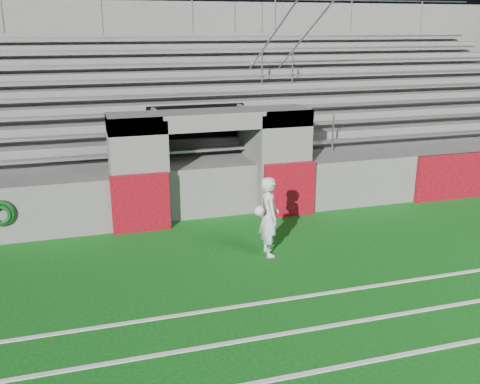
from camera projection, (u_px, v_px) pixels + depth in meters
name	position (u px, v px, depth m)	size (l,w,h in m)	color
ground	(257.00, 276.00, 10.06)	(90.00, 90.00, 0.00)	#0E5413
stadium_structure	(178.00, 125.00, 16.90)	(26.00, 8.48, 5.42)	#5A5855
goalkeeper_with_ball	(269.00, 216.00, 10.78)	(0.60, 0.62, 1.65)	silver
hose_coil	(1.00, 214.00, 11.24)	(0.59, 0.15, 0.59)	#0C3E11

